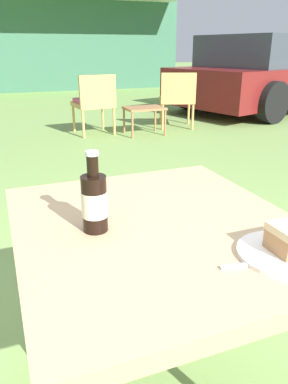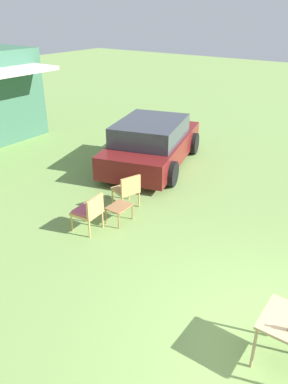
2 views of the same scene
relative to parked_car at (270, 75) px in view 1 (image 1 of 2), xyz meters
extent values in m
cube|color=maroon|center=(0.06, 0.02, -0.16)|extent=(4.47, 2.91, 0.63)
cube|color=#383D47|center=(-0.14, -0.04, 0.43)|extent=(2.65, 2.26, 0.55)
cylinder|color=black|center=(1.02, 1.29, -0.33)|extent=(0.70, 0.37, 0.67)
cylinder|color=black|center=(-1.43, 0.59, -0.33)|extent=(0.70, 0.37, 0.67)
cylinder|color=black|center=(-0.91, -1.25, -0.33)|extent=(0.70, 0.37, 0.67)
cylinder|color=tan|center=(-3.57, -0.70, -0.48)|extent=(0.04, 0.04, 0.38)
cylinder|color=tan|center=(-4.02, -0.74, -0.48)|extent=(0.04, 0.04, 0.38)
cylinder|color=tan|center=(-3.53, -1.16, -0.48)|extent=(0.04, 0.04, 0.38)
cylinder|color=tan|center=(-3.98, -1.19, -0.48)|extent=(0.04, 0.04, 0.38)
cube|color=tan|center=(-3.78, -0.95, -0.26)|extent=(0.54, 0.55, 0.06)
cube|color=tan|center=(-3.76, -1.18, -0.04)|extent=(0.51, 0.09, 0.38)
cube|color=#CC5670|center=(-3.78, -0.95, -0.20)|extent=(0.49, 0.47, 0.05)
cylinder|color=tan|center=(-2.18, -0.81, -0.48)|extent=(0.04, 0.04, 0.38)
cylinder|color=tan|center=(-2.60, -0.65, -0.48)|extent=(0.04, 0.04, 0.38)
cylinder|color=tan|center=(-2.34, -1.24, -0.48)|extent=(0.04, 0.04, 0.38)
cylinder|color=tan|center=(-2.76, -1.08, -0.48)|extent=(0.04, 0.04, 0.38)
cube|color=tan|center=(-2.47, -0.95, -0.26)|extent=(0.65, 0.66, 0.06)
cube|color=tan|center=(-2.55, -1.17, -0.04)|extent=(0.49, 0.22, 0.38)
cube|color=#996B42|center=(-3.13, -1.29, -0.30)|extent=(0.53, 0.40, 0.03)
cylinder|color=#996B42|center=(-3.37, -1.46, -0.49)|extent=(0.03, 0.03, 0.35)
cylinder|color=#996B42|center=(-2.89, -1.46, -0.49)|extent=(0.03, 0.03, 0.35)
cylinder|color=#996B42|center=(-3.37, -1.11, -0.49)|extent=(0.03, 0.03, 0.35)
cylinder|color=#996B42|center=(-2.89, -1.11, -0.49)|extent=(0.03, 0.03, 0.35)
cube|color=tan|center=(-4.71, -5.38, 0.04)|extent=(0.72, 0.81, 0.04)
cylinder|color=tan|center=(-5.02, -5.01, -0.32)|extent=(0.04, 0.04, 0.68)
cylinder|color=tan|center=(-4.39, -5.01, -0.32)|extent=(0.04, 0.04, 0.68)
cylinder|color=white|center=(-4.52, -5.63, 0.06)|extent=(0.20, 0.20, 0.01)
cylinder|color=black|center=(-4.87, -5.36, 0.13)|extent=(0.06, 0.06, 0.14)
cylinder|color=black|center=(-4.87, -5.36, 0.22)|extent=(0.03, 0.03, 0.05)
cylinder|color=silver|center=(-4.87, -5.36, 0.26)|extent=(0.03, 0.03, 0.01)
cylinder|color=beige|center=(-4.87, -5.36, 0.13)|extent=(0.06, 0.06, 0.06)
cube|color=silver|center=(-4.58, -5.64, 0.06)|extent=(0.19, 0.04, 0.01)
camera|label=1|loc=(-5.06, -6.18, 0.48)|focal=35.00mm
camera|label=2|loc=(-8.58, -5.83, 3.57)|focal=35.00mm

